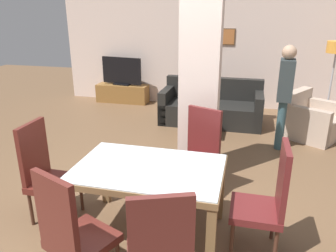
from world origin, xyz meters
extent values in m
plane|color=brown|center=(0.00, 0.00, 0.00)|extent=(18.00, 18.00, 0.00)
cube|color=beige|center=(0.00, 4.96, 1.35)|extent=(7.20, 0.06, 2.70)
cube|color=brown|center=(0.29, 4.92, 1.60)|extent=(0.44, 0.02, 0.36)
cube|color=#B26633|center=(0.29, 4.91, 1.60)|extent=(0.40, 0.01, 0.32)
cube|color=beige|center=(0.27, 1.41, 1.35)|extent=(0.50, 0.34, 2.70)
cube|color=olive|center=(0.00, -0.45, 0.70)|extent=(1.44, 0.06, 0.06)
cube|color=olive|center=(0.00, 0.45, 0.70)|extent=(1.44, 0.06, 0.06)
cube|color=olive|center=(-0.69, 0.00, 0.70)|extent=(0.06, 0.83, 0.06)
cube|color=olive|center=(0.69, 0.00, 0.70)|extent=(0.06, 0.83, 0.06)
cube|color=silver|center=(0.00, 0.00, 0.74)|extent=(1.42, 0.93, 0.01)
cube|color=olive|center=(-0.67, -0.43, 0.34)|extent=(0.08, 0.08, 0.67)
cube|color=olive|center=(0.67, -0.43, 0.34)|extent=(0.08, 0.08, 0.67)
cube|color=olive|center=(-0.67, 0.43, 0.34)|extent=(0.08, 0.08, 0.67)
cube|color=olive|center=(0.67, 0.43, 0.34)|extent=(0.08, 0.08, 0.67)
cube|color=maroon|center=(1.03, 0.00, 0.42)|extent=(0.46, 0.46, 0.07)
cube|color=maroon|center=(1.23, 0.00, 0.77)|extent=(0.05, 0.44, 0.63)
cylinder|color=#48291D|center=(0.84, -0.19, 0.19)|extent=(0.04, 0.04, 0.38)
cylinder|color=#48291D|center=(0.84, 0.19, 0.19)|extent=(0.04, 0.04, 0.38)
cylinder|color=#48291D|center=(1.22, -0.19, 0.19)|extent=(0.04, 0.04, 0.38)
cylinder|color=#48291D|center=(1.22, 0.19, 0.19)|extent=(0.04, 0.04, 0.38)
cube|color=#5C241E|center=(-0.32, -0.77, 0.42)|extent=(0.60, 0.60, 0.07)
cube|color=#5C241E|center=(-0.40, -0.95, 0.77)|extent=(0.42, 0.22, 0.63)
cylinder|color=#48291D|center=(-0.42, -0.52, 0.19)|extent=(0.04, 0.04, 0.38)
cube|color=maroon|center=(0.32, 0.77, 0.42)|extent=(0.60, 0.60, 0.07)
cube|color=maroon|center=(0.40, 0.96, 0.77)|extent=(0.42, 0.21, 0.63)
cylinder|color=#48291D|center=(0.43, 0.53, 0.19)|extent=(0.04, 0.04, 0.38)
cylinder|color=#48291D|center=(0.07, 0.67, 0.19)|extent=(0.04, 0.04, 0.38)
cylinder|color=#48291D|center=(0.57, 0.88, 0.19)|extent=(0.04, 0.04, 0.38)
cylinder|color=#48291D|center=(0.22, 1.02, 0.19)|extent=(0.04, 0.04, 0.38)
cube|color=#59201A|center=(-1.06, 0.00, 0.42)|extent=(0.46, 0.46, 0.07)
cube|color=#59201A|center=(-1.26, 0.00, 0.77)|extent=(0.05, 0.44, 0.63)
cylinder|color=#48291D|center=(-0.87, 0.19, 0.19)|extent=(0.04, 0.04, 0.38)
cylinder|color=#48291D|center=(-0.87, -0.19, 0.19)|extent=(0.04, 0.04, 0.38)
cylinder|color=#48291D|center=(-1.25, 0.19, 0.19)|extent=(0.04, 0.04, 0.38)
cylinder|color=#48291D|center=(-1.25, -0.19, 0.19)|extent=(0.04, 0.04, 0.38)
cube|color=#5A2420|center=(0.40, -1.01, 0.77)|extent=(0.42, 0.21, 0.63)
cube|color=black|center=(0.19, 3.62, 0.21)|extent=(1.98, 0.91, 0.42)
cube|color=black|center=(0.19, 3.98, 0.64)|extent=(1.98, 0.18, 0.44)
cube|color=black|center=(1.10, 3.62, 0.33)|extent=(0.16, 0.91, 0.66)
cube|color=black|center=(-0.72, 3.62, 0.33)|extent=(0.16, 0.91, 0.66)
cube|color=#C4AC97|center=(2.04, 3.26, 0.20)|extent=(1.18, 1.18, 0.40)
cube|color=#C4AC97|center=(1.75, 3.44, 0.60)|extent=(0.61, 0.83, 0.40)
cube|color=#C4AC97|center=(2.23, 3.57, 0.31)|extent=(0.80, 0.57, 0.62)
cube|color=#C4AC97|center=(1.85, 2.96, 0.31)|extent=(0.80, 0.57, 0.62)
cube|color=olive|center=(0.06, 2.75, 0.43)|extent=(0.61, 0.47, 0.04)
cube|color=olive|center=(0.06, 2.75, 0.21)|extent=(0.53, 0.39, 0.41)
cylinder|color=#194C23|center=(0.19, 2.87, 0.55)|extent=(0.08, 0.08, 0.20)
cylinder|color=#194C23|center=(0.19, 2.87, 0.69)|extent=(0.03, 0.03, 0.07)
cylinder|color=#B7B7BC|center=(0.19, 2.87, 0.73)|extent=(0.04, 0.04, 0.01)
cube|color=brown|center=(-2.12, 4.68, 0.22)|extent=(1.26, 0.40, 0.43)
cube|color=black|center=(-2.12, 4.68, 0.45)|extent=(0.44, 0.26, 0.03)
cube|color=black|center=(-2.12, 4.68, 0.78)|extent=(1.03, 0.22, 0.64)
cylinder|color=#B7B7BC|center=(2.46, 4.25, 0.01)|extent=(0.34, 0.34, 0.02)
cylinder|color=#B7B7BC|center=(2.46, 4.25, 0.70)|extent=(0.04, 0.04, 1.37)
cylinder|color=#324F56|center=(1.43, 2.57, 0.41)|extent=(0.13, 0.13, 0.81)
cylinder|color=#324F56|center=(1.44, 2.74, 0.41)|extent=(0.13, 0.13, 0.81)
cube|color=#2F393B|center=(1.44, 2.65, 1.13)|extent=(0.25, 0.39, 0.64)
sphere|color=tan|center=(1.44, 2.65, 1.56)|extent=(0.22, 0.22, 0.22)
camera|label=1|loc=(0.86, -2.71, 2.17)|focal=35.00mm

